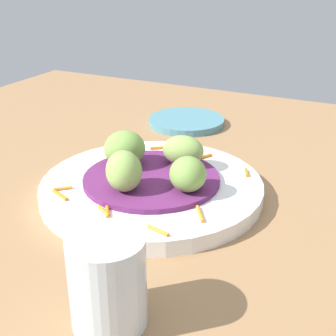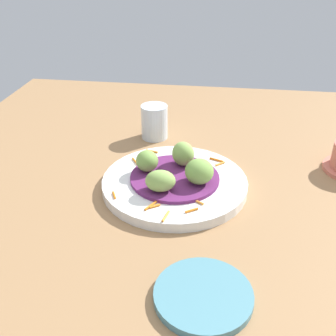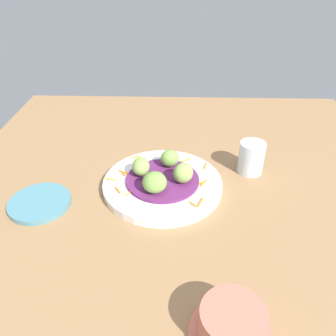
{
  "view_description": "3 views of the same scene",
  "coord_description": "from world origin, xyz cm",
  "px_view_note": "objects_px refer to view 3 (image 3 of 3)",
  "views": [
    {
      "loc": [
        -41.39,
        -24.86,
        29.19
      ],
      "look_at": [
        6.27,
        -1.42,
        5.22
      ],
      "focal_mm": 50.72,
      "sensor_mm": 36.0,
      "label": 1
    },
    {
      "loc": [
        68.12,
        7.58,
        43.47
      ],
      "look_at": [
        4.03,
        -1.35,
        5.84
      ],
      "focal_mm": 42.94,
      "sensor_mm": 36.0,
      "label": 2
    },
    {
      "loc": [
        1.49,
        61.82,
        48.91
      ],
      "look_at": [
        3.45,
        -2.38,
        5.83
      ],
      "focal_mm": 35.88,
      "sensor_mm": 36.0,
      "label": 3
    }
  ],
  "objects_px": {
    "guac_scoop_right": "(170,158)",
    "terracotta_bowl": "(232,326)",
    "main_plate": "(163,183)",
    "guac_scoop_left": "(155,182)",
    "guac_scoop_back": "(141,166)",
    "side_plate_small": "(40,203)",
    "water_glass": "(251,158)",
    "guac_scoop_center": "(185,173)"
  },
  "relations": [
    {
      "from": "guac_scoop_center",
      "to": "side_plate_small",
      "type": "xyz_separation_m",
      "value": [
        0.31,
        0.06,
        -0.04
      ]
    },
    {
      "from": "guac_scoop_left",
      "to": "guac_scoop_center",
      "type": "bearing_deg",
      "value": -151.35
    },
    {
      "from": "guac_scoop_left",
      "to": "side_plate_small",
      "type": "distance_m",
      "value": 0.25
    },
    {
      "from": "guac_scoop_left",
      "to": "terracotta_bowl",
      "type": "distance_m",
      "value": 0.33
    },
    {
      "from": "guac_scoop_back",
      "to": "side_plate_small",
      "type": "bearing_deg",
      "value": 22.97
    },
    {
      "from": "guac_scoop_center",
      "to": "guac_scoop_back",
      "type": "xyz_separation_m",
      "value": [
        0.1,
        -0.03,
        -0.0
      ]
    },
    {
      "from": "side_plate_small",
      "to": "main_plate",
      "type": "bearing_deg",
      "value": -164.04
    },
    {
      "from": "guac_scoop_left",
      "to": "side_plate_small",
      "type": "height_order",
      "value": "guac_scoop_left"
    },
    {
      "from": "main_plate",
      "to": "guac_scoop_back",
      "type": "relative_size",
      "value": 5.11
    },
    {
      "from": "side_plate_small",
      "to": "guac_scoop_left",
      "type": "bearing_deg",
      "value": -174.33
    },
    {
      "from": "guac_scoop_left",
      "to": "terracotta_bowl",
      "type": "height_order",
      "value": "guac_scoop_left"
    },
    {
      "from": "guac_scoop_back",
      "to": "terracotta_bowl",
      "type": "relative_size",
      "value": 0.44
    },
    {
      "from": "terracotta_bowl",
      "to": "water_glass",
      "type": "bearing_deg",
      "value": -103.17
    },
    {
      "from": "guac_scoop_left",
      "to": "side_plate_small",
      "type": "bearing_deg",
      "value": 5.67
    },
    {
      "from": "side_plate_small",
      "to": "water_glass",
      "type": "relative_size",
      "value": 1.67
    },
    {
      "from": "guac_scoop_center",
      "to": "guac_scoop_left",
      "type": "bearing_deg",
      "value": 28.65
    },
    {
      "from": "guac_scoop_left",
      "to": "guac_scoop_back",
      "type": "xyz_separation_m",
      "value": [
        0.04,
        -0.07,
        -0.0
      ]
    },
    {
      "from": "water_glass",
      "to": "guac_scoop_center",
      "type": "bearing_deg",
      "value": 27.64
    },
    {
      "from": "guac_scoop_center",
      "to": "terracotta_bowl",
      "type": "height_order",
      "value": "guac_scoop_center"
    },
    {
      "from": "guac_scoop_left",
      "to": "guac_scoop_back",
      "type": "distance_m",
      "value": 0.07
    },
    {
      "from": "guac_scoop_back",
      "to": "side_plate_small",
      "type": "relative_size",
      "value": 0.41
    },
    {
      "from": "guac_scoop_center",
      "to": "side_plate_small",
      "type": "distance_m",
      "value": 0.32
    },
    {
      "from": "terracotta_bowl",
      "to": "water_glass",
      "type": "distance_m",
      "value": 0.44
    },
    {
      "from": "main_plate",
      "to": "guac_scoop_back",
      "type": "bearing_deg",
      "value": -16.35
    },
    {
      "from": "guac_scoop_left",
      "to": "guac_scoop_right",
      "type": "relative_size",
      "value": 1.19
    },
    {
      "from": "water_glass",
      "to": "terracotta_bowl",
      "type": "bearing_deg",
      "value": 76.83
    },
    {
      "from": "guac_scoop_right",
      "to": "guac_scoop_back",
      "type": "distance_m",
      "value": 0.07
    },
    {
      "from": "side_plate_small",
      "to": "terracotta_bowl",
      "type": "relative_size",
      "value": 1.09
    },
    {
      "from": "side_plate_small",
      "to": "terracotta_bowl",
      "type": "xyz_separation_m",
      "value": [
        -0.37,
        0.28,
        0.02
      ]
    },
    {
      "from": "guac_scoop_left",
      "to": "water_glass",
      "type": "distance_m",
      "value": 0.26
    },
    {
      "from": "water_glass",
      "to": "guac_scoop_left",
      "type": "bearing_deg",
      "value": 27.93
    },
    {
      "from": "guac_scoop_center",
      "to": "water_glass",
      "type": "xyz_separation_m",
      "value": [
        -0.16,
        -0.08,
        -0.01
      ]
    },
    {
      "from": "main_plate",
      "to": "guac_scoop_left",
      "type": "xyz_separation_m",
      "value": [
        0.01,
        0.05,
        0.04
      ]
    },
    {
      "from": "main_plate",
      "to": "guac_scoop_left",
      "type": "distance_m",
      "value": 0.07
    },
    {
      "from": "guac_scoop_right",
      "to": "terracotta_bowl",
      "type": "xyz_separation_m",
      "value": [
        -0.1,
        0.41,
        -0.02
      ]
    },
    {
      "from": "terracotta_bowl",
      "to": "water_glass",
      "type": "xyz_separation_m",
      "value": [
        -0.1,
        -0.43,
        0.01
      ]
    },
    {
      "from": "guac_scoop_back",
      "to": "water_glass",
      "type": "height_order",
      "value": "water_glass"
    },
    {
      "from": "main_plate",
      "to": "guac_scoop_center",
      "type": "height_order",
      "value": "guac_scoop_center"
    },
    {
      "from": "main_plate",
      "to": "guac_scoop_left",
      "type": "relative_size",
      "value": 5.19
    },
    {
      "from": "side_plate_small",
      "to": "water_glass",
      "type": "height_order",
      "value": "water_glass"
    },
    {
      "from": "guac_scoop_center",
      "to": "guac_scoop_right",
      "type": "bearing_deg",
      "value": -61.35
    },
    {
      "from": "terracotta_bowl",
      "to": "water_glass",
      "type": "height_order",
      "value": "water_glass"
    }
  ]
}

